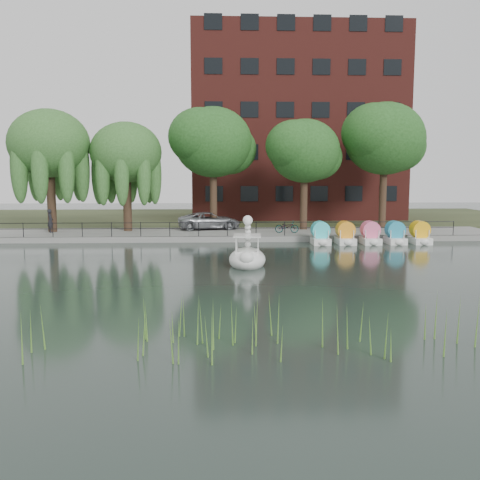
{
  "coord_description": "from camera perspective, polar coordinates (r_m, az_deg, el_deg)",
  "views": [
    {
      "loc": [
        -0.62,
        -23.68,
        4.84
      ],
      "look_at": [
        0.5,
        4.0,
        1.3
      ],
      "focal_mm": 40.0,
      "sensor_mm": 36.0,
      "label": 1
    }
  ],
  "objects": [
    {
      "name": "willow_left",
      "position": [
        42.09,
        -19.71,
        9.63
      ],
      "size": [
        5.88,
        5.88,
        9.01
      ],
      "color": "#473323",
      "rests_on": "promenade"
    },
    {
      "name": "promenade",
      "position": [
        39.96,
        -1.41,
        0.61
      ],
      "size": [
        40.0,
        6.0,
        0.4
      ],
      "primitive_type": "cube",
      "color": "gray",
      "rests_on": "ground_plane"
    },
    {
      "name": "pedestrian",
      "position": [
        41.69,
        -19.59,
        2.11
      ],
      "size": [
        0.76,
        0.86,
        1.98
      ],
      "primitive_type": "imported",
      "rotation": [
        0.0,
        0.0,
        2.05
      ],
      "color": "black",
      "rests_on": "promenade"
    },
    {
      "name": "pedal_boat_row",
      "position": [
        37.14,
        13.73,
        0.53
      ],
      "size": [
        7.95,
        1.7,
        1.4
      ],
      "color": "white",
      "rests_on": "ground_plane"
    },
    {
      "name": "bicycle",
      "position": [
        39.27,
        5.02,
        1.5
      ],
      "size": [
        0.7,
        1.75,
        1.0
      ],
      "primitive_type": "imported",
      "rotation": [
        0.0,
        0.0,
        1.51
      ],
      "color": "gray",
      "rests_on": "promenade"
    },
    {
      "name": "kerb",
      "position": [
        37.03,
        -1.34,
        0.08
      ],
      "size": [
        40.0,
        0.25,
        0.4
      ],
      "primitive_type": "cube",
      "color": "gray",
      "rests_on": "ground_plane"
    },
    {
      "name": "broadleaf_right",
      "position": [
        41.74,
        6.9,
        9.35
      ],
      "size": [
        5.4,
        5.4,
        8.32
      ],
      "color": "#473323",
      "rests_on": "promenade"
    },
    {
      "name": "reed_bank",
      "position": [
        15.03,
        7.92,
        -9.17
      ],
      "size": [
        24.0,
        2.4,
        1.2
      ],
      "color": "#669938",
      "rests_on": "ground_plane"
    },
    {
      "name": "broadleaf_center",
      "position": [
        41.74,
        -2.88,
        10.32
      ],
      "size": [
        6.0,
        6.0,
        9.25
      ],
      "color": "#473323",
      "rests_on": "promenade"
    },
    {
      "name": "railing",
      "position": [
        37.12,
        -1.35,
        1.57
      ],
      "size": [
        32.0,
        0.05,
        1.0
      ],
      "color": "black",
      "rests_on": "promenade"
    },
    {
      "name": "apartment_building",
      "position": [
        54.38,
        5.87,
        12.01
      ],
      "size": [
        20.0,
        10.07,
        18.0
      ],
      "color": "#4C1E16",
      "rests_on": "land_strip"
    },
    {
      "name": "swan_boat",
      "position": [
        27.71,
        0.78,
        -1.61
      ],
      "size": [
        2.11,
        3.17,
        2.55
      ],
      "rotation": [
        0.0,
        0.0,
        -0.08
      ],
      "color": "white",
      "rests_on": "ground_plane"
    },
    {
      "name": "broadleaf_far",
      "position": [
        44.25,
        15.19,
        10.35
      ],
      "size": [
        6.3,
        6.3,
        9.71
      ],
      "color": "#473323",
      "rests_on": "promenade"
    },
    {
      "name": "willow_mid",
      "position": [
        41.28,
        -12.06,
        9.08
      ],
      "size": [
        5.32,
        5.32,
        8.15
      ],
      "color": "#473323",
      "rests_on": "promenade"
    },
    {
      "name": "land_strip",
      "position": [
        53.89,
        -1.65,
        2.32
      ],
      "size": [
        60.0,
        22.0,
        0.36
      ],
      "primitive_type": "cube",
      "color": "#47512D",
      "rests_on": "ground_plane"
    },
    {
      "name": "minivan",
      "position": [
        41.57,
        -3.29,
        2.2
      ],
      "size": [
        3.56,
        5.91,
        1.54
      ],
      "primitive_type": "imported",
      "rotation": [
        0.0,
        0.0,
        1.76
      ],
      "color": "gray",
      "rests_on": "promenade"
    },
    {
      "name": "ground_plane",
      "position": [
        24.18,
        -0.8,
        -4.27
      ],
      "size": [
        120.0,
        120.0,
        0.0
      ],
      "primitive_type": "plane",
      "color": "#2F3D38"
    }
  ]
}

